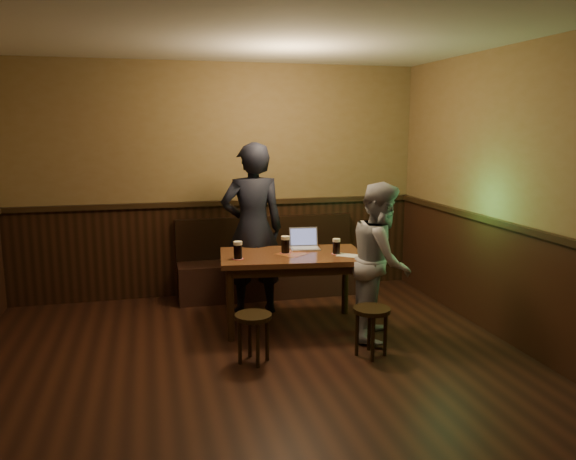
# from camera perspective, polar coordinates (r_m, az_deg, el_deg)

# --- Properties ---
(room) EXTENTS (5.04, 6.04, 2.84)m
(room) POSITION_cam_1_polar(r_m,az_deg,el_deg) (4.20, -2.35, -1.21)
(room) COLOR black
(room) RESTS_ON ground
(bench) EXTENTS (2.20, 0.50, 0.95)m
(bench) POSITION_cam_1_polar(r_m,az_deg,el_deg) (6.92, -2.03, -4.07)
(bench) COLOR black
(bench) RESTS_ON ground
(pub_table) EXTENTS (1.53, 0.99, 0.78)m
(pub_table) POSITION_cam_1_polar(r_m,az_deg,el_deg) (5.74, 0.39, -3.43)
(pub_table) COLOR #4E2816
(pub_table) RESTS_ON ground
(stool_left) EXTENTS (0.36, 0.36, 0.44)m
(stool_left) POSITION_cam_1_polar(r_m,az_deg,el_deg) (4.97, -3.54, -9.51)
(stool_left) COLOR black
(stool_left) RESTS_ON ground
(stool_right) EXTENTS (0.41, 0.41, 0.45)m
(stool_right) POSITION_cam_1_polar(r_m,az_deg,el_deg) (5.15, 8.48, -8.79)
(stool_right) COLOR black
(stool_right) RESTS_ON ground
(pint_left) EXTENTS (0.11, 0.11, 0.18)m
(pint_left) POSITION_cam_1_polar(r_m,az_deg,el_deg) (5.50, -5.11, -2.05)
(pint_left) COLOR maroon
(pint_left) RESTS_ON pub_table
(pint_mid) EXTENTS (0.12, 0.12, 0.18)m
(pint_mid) POSITION_cam_1_polar(r_m,az_deg,el_deg) (5.73, -0.26, -1.49)
(pint_mid) COLOR maroon
(pint_mid) RESTS_ON pub_table
(pint_right) EXTENTS (0.10, 0.10, 0.16)m
(pint_right) POSITION_cam_1_polar(r_m,az_deg,el_deg) (5.72, 4.93, -1.65)
(pint_right) COLOR maroon
(pint_right) RESTS_ON pub_table
(laptop) EXTENTS (0.33, 0.28, 0.22)m
(laptop) POSITION_cam_1_polar(r_m,az_deg,el_deg) (5.96, 1.67, -1.35)
(laptop) COLOR silver
(laptop) RESTS_ON pub_table
(menu) EXTENTS (0.27, 0.25, 0.00)m
(menu) POSITION_cam_1_polar(r_m,az_deg,el_deg) (5.67, 6.16, -2.58)
(menu) COLOR silver
(menu) RESTS_ON pub_table
(person_suit) EXTENTS (0.69, 0.46, 1.89)m
(person_suit) POSITION_cam_1_polar(r_m,az_deg,el_deg) (6.15, -3.61, 0.10)
(person_suit) COLOR black
(person_suit) RESTS_ON ground
(person_grey) EXTENTS (0.86, 0.93, 1.53)m
(person_grey) POSITION_cam_1_polar(r_m,az_deg,el_deg) (5.52, 9.45, -3.10)
(person_grey) COLOR #98999E
(person_grey) RESTS_ON ground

